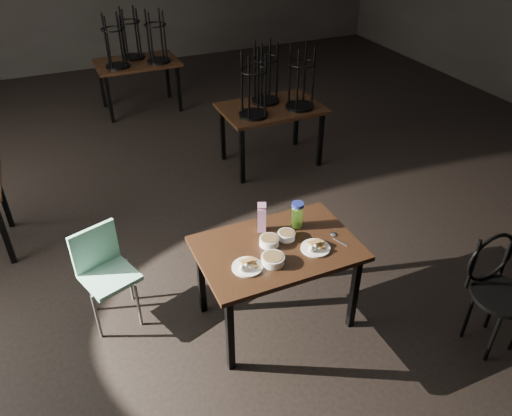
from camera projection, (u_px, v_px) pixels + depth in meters
name	position (u px, v px, depth m)	size (l,w,h in m)	color
main_table	(277.00, 254.00, 3.78)	(1.20, 0.80, 0.75)	black
plate_left	(247.00, 266.00, 3.52)	(0.22, 0.22, 0.07)	white
plate_right	(316.00, 247.00, 3.70)	(0.22, 0.22, 0.07)	white
bowl_near	(269.00, 241.00, 3.74)	(0.15, 0.15, 0.06)	white
bowl_far	(286.00, 235.00, 3.80)	(0.13, 0.13, 0.05)	white
bowl_big	(273.00, 259.00, 3.56)	(0.17, 0.17, 0.06)	white
juice_carton	(262.00, 217.00, 3.84)	(0.09, 0.09, 0.26)	#821761
water_bottle	(297.00, 214.00, 3.89)	(0.10, 0.10, 0.21)	#80D83F
spoon	(334.00, 235.00, 3.84)	(0.06, 0.21, 0.01)	silver
bentwood_chair	(497.00, 284.00, 3.68)	(0.44, 0.44, 0.94)	black
school_chair	(104.00, 268.00, 3.92)	(0.49, 0.49, 0.82)	#79BDA3
bg_table_right	(272.00, 105.00, 5.93)	(1.20, 0.80, 1.48)	black
bg_table_far	(136.00, 60.00, 7.37)	(1.20, 0.80, 1.48)	black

